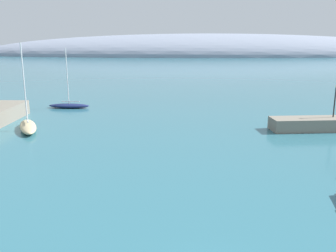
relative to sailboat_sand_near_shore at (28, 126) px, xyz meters
name	(u,v)px	position (x,y,z in m)	size (l,w,h in m)	color
distant_ridge	(209,55)	(41.79, 220.80, -0.57)	(332.76, 85.98, 29.82)	gray
sailboat_sand_near_shore	(28,126)	(0.00, 0.00, 0.00)	(4.98, 7.84, 10.78)	#C6B284
sailboat_navy_mid_mooring	(69,105)	(0.77, 15.22, -0.10)	(6.88, 2.12, 9.77)	navy
harbor_lamp_post	(335,97)	(38.36, 1.43, 3.55)	(0.36, 0.36, 4.09)	black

